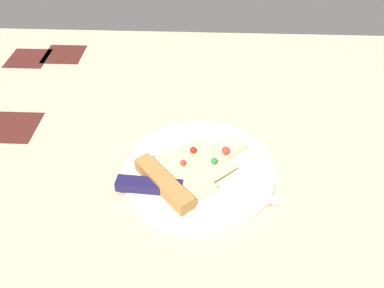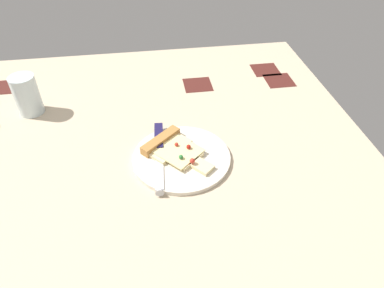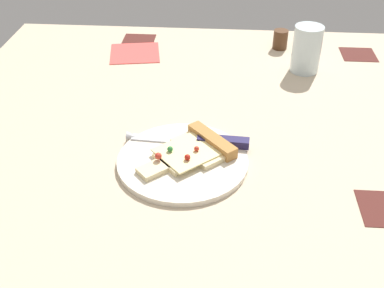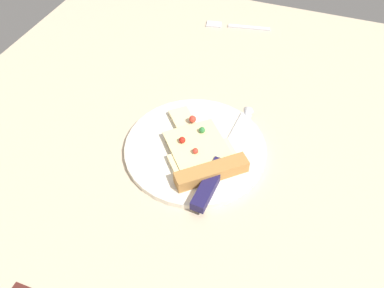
# 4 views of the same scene
# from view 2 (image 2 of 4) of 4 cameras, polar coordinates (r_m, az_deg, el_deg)

# --- Properties ---
(ground_plane) EXTENTS (1.17, 1.17, 0.03)m
(ground_plane) POSITION_cam_2_polar(r_m,az_deg,el_deg) (0.90, -7.20, -2.08)
(ground_plane) COLOR #C6B293
(ground_plane) RESTS_ON ground
(plate) EXTENTS (0.24, 0.24, 0.01)m
(plate) POSITION_cam_2_polar(r_m,az_deg,el_deg) (0.86, -1.75, -2.24)
(plate) COLOR silver
(plate) RESTS_ON ground_plane
(pizza_slice) EXTENTS (0.17, 0.18, 0.03)m
(pizza_slice) POSITION_cam_2_polar(r_m,az_deg,el_deg) (0.87, -3.04, -0.86)
(pizza_slice) COLOR beige
(pizza_slice) RESTS_ON plate
(knife) EXTENTS (0.04, 0.24, 0.02)m
(knife) POSITION_cam_2_polar(r_m,az_deg,el_deg) (0.87, -5.44, -0.81)
(knife) COLOR silver
(knife) RESTS_ON plate
(drinking_glass) EXTENTS (0.07, 0.07, 0.12)m
(drinking_glass) POSITION_cam_2_polar(r_m,az_deg,el_deg) (1.10, -25.48, 7.27)
(drinking_glass) COLOR silver
(drinking_glass) RESTS_ON ground_plane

